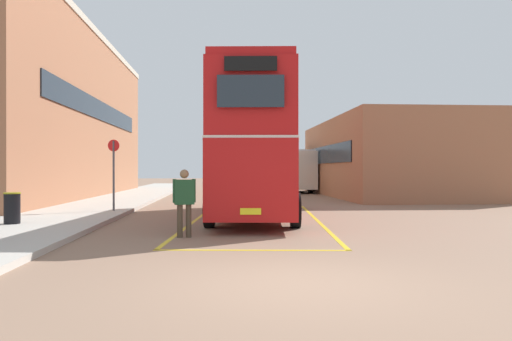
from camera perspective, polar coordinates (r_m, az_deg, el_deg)
name	(u,v)px	position (r m, az deg, el deg)	size (l,w,h in m)	color
ground_plane	(246,207)	(21.43, -1.25, -4.33)	(135.60, 135.60, 0.00)	#846651
sidewalk_left	(111,202)	(24.42, -16.98, -3.62)	(4.00, 57.60, 0.14)	#B2ADA3
brick_building_left	(47,115)	(30.21, -23.73, 6.06)	(6.27, 24.37, 9.57)	#9E6647
depot_building_right	(392,158)	(31.56, 15.93, 1.40)	(8.52, 15.61, 4.73)	#9E6647
double_decker_bus	(254,145)	(16.65, -0.20, 3.04)	(3.32, 9.89, 4.75)	black
single_deck_bus	(285,170)	(36.27, 3.47, 0.09)	(3.37, 9.20, 3.02)	black
pedestrian_boarding	(184,198)	(11.81, -8.57, -3.30)	(0.55, 0.31, 1.67)	#473828
litter_bin	(12,208)	(15.08, -27.11, -4.00)	(0.45, 0.45, 0.88)	black
bus_stop_sign	(114,168)	(18.47, -16.64, 0.31)	(0.44, 0.11, 2.63)	#4C4C51
bay_marking_yellow	(256,223)	(14.88, -0.02, -6.28)	(5.07, 12.06, 0.01)	gold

